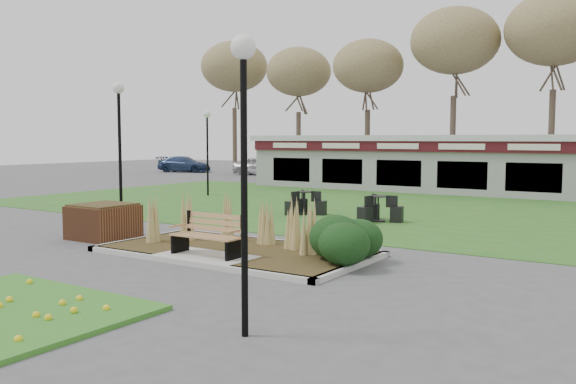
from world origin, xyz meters
The scene contains 16 objects.
ground centered at (0.00, 0.00, 0.00)m, with size 100.00×100.00×0.00m, color #515154.
lawn centered at (0.00, 12.00, 0.01)m, with size 34.00×16.00×0.02m, color #276A21.
flower_bed centered at (0.00, -4.60, 0.07)m, with size 4.20×3.00×0.16m.
planting_bed centered at (1.27, 1.35, 0.37)m, with size 6.75×3.40×1.27m.
park_bench centered at (0.00, 0.25, 0.59)m, with size 1.70×0.66×0.93m.
brick_planter centered at (-4.40, 1.00, 0.48)m, with size 1.50×1.50×0.95m.
food_pavilion centered at (0.00, 19.96, 1.48)m, with size 24.60×3.40×2.90m.
tree_backdrop centered at (0.00, 28.00, 8.36)m, with size 47.24×5.24×10.36m.
lamp_post_near_right centered at (3.84, -3.50, 2.98)m, with size 0.34×0.34×4.09m.
lamp_post_mid_left centered at (-6.40, 3.41, 3.29)m, with size 0.37×0.37×4.51m.
lamp_post_far_left centered at (-10.19, 12.10, 2.94)m, with size 0.33×0.33×4.03m.
bistro_set_b centered at (0.48, 8.12, 0.30)m, with size 1.51×1.54×0.84m.
bistro_set_c centered at (-2.53, 8.45, 0.29)m, with size 1.46×1.50×0.81m.
car_silver centered at (-17.91, 27.00, 0.69)m, with size 1.62×4.03×1.37m, color #B5B5BA.
car_black centered at (-8.00, 25.29, 0.64)m, with size 1.36×3.91×1.29m, color black.
car_blue centered at (-25.48, 27.00, 0.64)m, with size 1.80×4.44×1.29m, color navy.
Camera 1 is at (8.82, -10.03, 2.71)m, focal length 38.00 mm.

